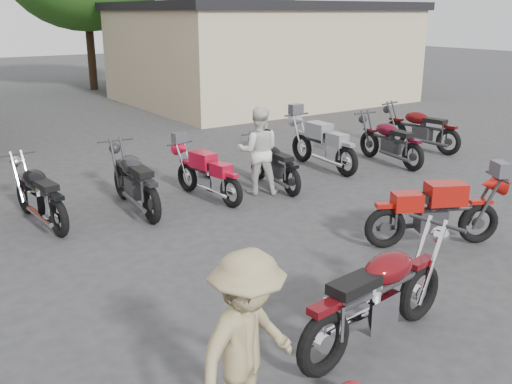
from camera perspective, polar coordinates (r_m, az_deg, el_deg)
ground at (r=7.17m, az=13.68°, el=-11.39°), size 90.00×90.00×0.00m
stucco_building at (r=23.33m, az=0.50°, el=13.47°), size 10.00×8.00×3.50m
tree_3 at (r=31.03m, az=-1.69°, el=18.27°), size 6.08×6.08×7.60m
vintage_motorcycle at (r=6.18m, az=12.25°, el=-9.51°), size 2.29×0.98×1.29m
sportbike at (r=8.98m, az=17.59°, el=-1.59°), size 2.13×1.53×1.19m
person_light at (r=11.04m, az=0.24°, el=4.13°), size 1.04×0.98×1.70m
person_tan at (r=4.74m, az=-0.84°, el=-15.32°), size 1.22×0.92×1.68m
row_bike_2 at (r=10.11m, az=-20.93°, el=0.14°), size 0.88×2.08×1.17m
row_bike_3 at (r=10.35m, az=-12.09°, el=1.51°), size 0.84×2.18×1.24m
row_bike_4 at (r=10.80m, az=-4.94°, el=2.04°), size 0.88×1.91×1.07m
row_bike_5 at (r=11.50m, az=1.77°, el=3.08°), size 0.81×1.91×1.08m
row_bike_6 at (r=12.98m, az=6.64°, el=5.02°), size 0.72×2.15×1.24m
row_bike_7 at (r=13.70m, az=13.23°, el=5.24°), size 0.87×2.12×1.20m
row_bike_8 at (r=15.30m, az=16.11°, el=6.36°), size 1.00×2.22×1.24m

